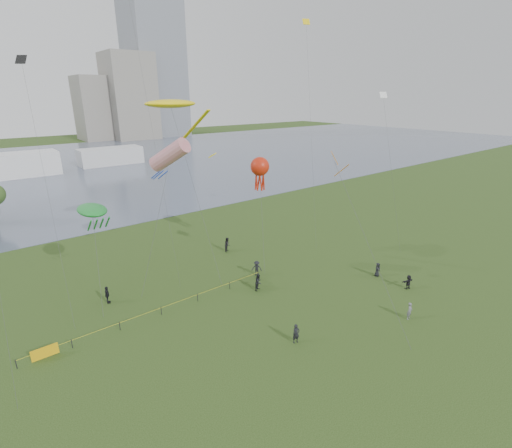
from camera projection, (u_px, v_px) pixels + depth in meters
ground_plane at (328, 342)px, 31.77m from camera, size 400.00×400.00×0.00m
lake at (60, 169)px, 105.59m from camera, size 400.00×120.00×0.08m
tower at (149, 4)px, 172.39m from camera, size 24.00×24.00×120.00m
building_mid at (130, 97)px, 172.12m from camera, size 20.00×20.00×38.00m
building_low at (96, 108)px, 169.98m from camera, size 16.00×18.00×28.00m
pavilion_left at (10, 166)px, 93.86m from camera, size 22.00×8.00×6.00m
pavilion_right at (111, 156)px, 111.52m from camera, size 18.00×7.00×5.00m
fence at (95, 334)px, 31.95m from camera, size 24.07×0.07×1.05m
kite_flyer at (410, 311)px, 34.80m from camera, size 0.68×0.50×1.70m
spectator_a at (258, 282)px, 39.96m from camera, size 1.13×1.05×1.87m
spectator_b at (257, 268)px, 43.18m from camera, size 1.33×1.32×1.84m
spectator_c at (107, 295)px, 37.43m from camera, size 0.79×1.17×1.85m
spectator_d at (377, 270)px, 43.04m from camera, size 0.85×0.59×1.65m
spectator_e at (408, 282)px, 40.25m from camera, size 1.57×0.79×1.62m
spectator_f at (296, 334)px, 31.44m from camera, size 0.72×0.57×1.75m
spectator_g at (228, 244)px, 49.87m from camera, size 1.20×1.16×1.95m
kite_stingray at (171, 104)px, 39.36m from camera, size 5.70×10.26×19.59m
kite_windsock at (170, 155)px, 37.37m from camera, size 6.49×5.00×16.15m
kite_creature at (92, 210)px, 36.05m from camera, size 2.73×6.42×9.90m
kite_octopus at (260, 167)px, 44.61m from camera, size 3.87×5.49×13.02m
kite_delta at (339, 169)px, 33.43m from camera, size 1.34×10.70×15.18m
small_kites at (199, 45)px, 36.65m from camera, size 43.02×12.58×11.53m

